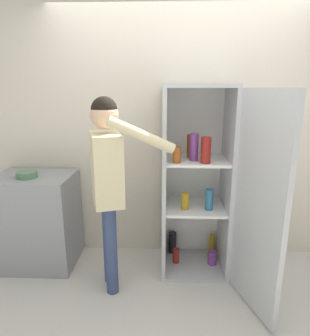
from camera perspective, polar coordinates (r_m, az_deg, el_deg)
The scene contains 6 objects.
ground_plane at distance 2.69m, azimuth 4.72°, elevation -25.31°, with size 12.00×12.00×0.00m, color beige.
wall_back at distance 3.07m, azimuth 4.52°, elevation 6.26°, with size 7.00×0.06×2.55m.
refrigerator at distance 2.77m, azimuth 9.87°, elevation -3.34°, with size 0.84×1.17×1.77m.
person at distance 2.47m, azimuth -8.96°, elevation -0.61°, with size 0.73×0.52×1.68m.
counter at distance 3.25m, azimuth -21.62°, elevation -9.23°, with size 0.75×0.57×0.93m.
bowl at distance 3.04m, azimuth -23.22°, elevation -1.13°, with size 0.19×0.19×0.06m.
Camera 1 is at (-0.11, -2.05, 1.73)m, focal length 32.00 mm.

